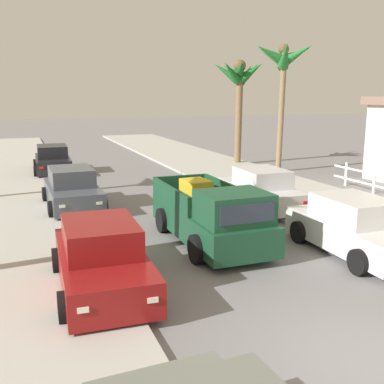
{
  "coord_description": "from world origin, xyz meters",
  "views": [
    {
      "loc": [
        -5.05,
        -5.25,
        4.23
      ],
      "look_at": [
        -0.0,
        8.1,
        1.2
      ],
      "focal_mm": 43.08,
      "sensor_mm": 36.0,
      "label": 1
    }
  ],
  "objects_px": {
    "pickup_truck": "(212,217)",
    "car_left_near": "(261,190)",
    "car_right_far": "(102,259)",
    "palm_tree_left_fore": "(240,80)",
    "car_right_near": "(72,190)",
    "palm_tree_right_fore": "(283,63)",
    "car_left_far": "(53,160)",
    "car_left_mid": "(355,228)"
  },
  "relations": [
    {
      "from": "car_right_near",
      "to": "car_left_far",
      "type": "distance_m",
      "value": 8.5
    },
    {
      "from": "car_left_mid",
      "to": "car_left_far",
      "type": "xyz_separation_m",
      "value": [
        -6.63,
        16.38,
        0.0
      ]
    },
    {
      "from": "car_left_near",
      "to": "palm_tree_right_fore",
      "type": "height_order",
      "value": "palm_tree_right_fore"
    },
    {
      "from": "car_right_near",
      "to": "palm_tree_right_fore",
      "type": "distance_m",
      "value": 13.59
    },
    {
      "from": "car_right_near",
      "to": "car_left_near",
      "type": "bearing_deg",
      "value": -21.44
    },
    {
      "from": "pickup_truck",
      "to": "palm_tree_left_fore",
      "type": "height_order",
      "value": "palm_tree_left_fore"
    },
    {
      "from": "pickup_truck",
      "to": "car_left_far",
      "type": "bearing_deg",
      "value": 103.21
    },
    {
      "from": "car_right_far",
      "to": "pickup_truck",
      "type": "bearing_deg",
      "value": 31.08
    },
    {
      "from": "car_right_far",
      "to": "palm_tree_left_fore",
      "type": "xyz_separation_m",
      "value": [
        11.15,
        15.87,
        4.36
      ]
    },
    {
      "from": "car_right_near",
      "to": "car_left_far",
      "type": "relative_size",
      "value": 1.0
    },
    {
      "from": "car_left_near",
      "to": "car_left_mid",
      "type": "distance_m",
      "value": 5.28
    },
    {
      "from": "palm_tree_right_fore",
      "to": "car_right_near",
      "type": "bearing_deg",
      "value": -158.97
    },
    {
      "from": "car_left_mid",
      "to": "palm_tree_left_fore",
      "type": "height_order",
      "value": "palm_tree_left_fore"
    },
    {
      "from": "pickup_truck",
      "to": "car_left_near",
      "type": "xyz_separation_m",
      "value": [
        3.35,
        3.17,
        -0.08
      ]
    },
    {
      "from": "car_right_near",
      "to": "car_left_mid",
      "type": "height_order",
      "value": "same"
    },
    {
      "from": "pickup_truck",
      "to": "car_left_far",
      "type": "distance_m",
      "value": 14.65
    },
    {
      "from": "car_left_mid",
      "to": "car_right_far",
      "type": "relative_size",
      "value": 1.0
    },
    {
      "from": "car_left_mid",
      "to": "car_right_far",
      "type": "xyz_separation_m",
      "value": [
        -6.8,
        -0.01,
        0.0
      ]
    },
    {
      "from": "car_right_far",
      "to": "palm_tree_left_fore",
      "type": "relative_size",
      "value": 0.69
    },
    {
      "from": "car_right_far",
      "to": "palm_tree_left_fore",
      "type": "height_order",
      "value": "palm_tree_left_fore"
    },
    {
      "from": "car_left_mid",
      "to": "palm_tree_right_fore",
      "type": "bearing_deg",
      "value": 67.22
    },
    {
      "from": "car_right_far",
      "to": "car_left_near",
      "type": "bearing_deg",
      "value": 37.59
    },
    {
      "from": "car_left_near",
      "to": "palm_tree_left_fore",
      "type": "relative_size",
      "value": 0.69
    },
    {
      "from": "car_left_far",
      "to": "car_right_near",
      "type": "bearing_deg",
      "value": -89.39
    },
    {
      "from": "car_left_far",
      "to": "car_right_far",
      "type": "xyz_separation_m",
      "value": [
        -0.17,
        -16.39,
        0.0
      ]
    },
    {
      "from": "car_right_near",
      "to": "car_right_far",
      "type": "distance_m",
      "value": 7.89
    },
    {
      "from": "pickup_truck",
      "to": "car_left_near",
      "type": "bearing_deg",
      "value": 43.39
    },
    {
      "from": "car_right_near",
      "to": "car_right_far",
      "type": "relative_size",
      "value": 1.0
    },
    {
      "from": "pickup_truck",
      "to": "car_left_far",
      "type": "relative_size",
      "value": 1.21
    },
    {
      "from": "pickup_truck",
      "to": "car_left_far",
      "type": "height_order",
      "value": "pickup_truck"
    },
    {
      "from": "car_right_near",
      "to": "pickup_truck",
      "type": "bearing_deg",
      "value": -60.52
    },
    {
      "from": "pickup_truck",
      "to": "car_left_near",
      "type": "height_order",
      "value": "pickup_truck"
    },
    {
      "from": "palm_tree_left_fore",
      "to": "car_right_far",
      "type": "bearing_deg",
      "value": -125.1
    },
    {
      "from": "car_left_far",
      "to": "palm_tree_right_fore",
      "type": "height_order",
      "value": "palm_tree_right_fore"
    },
    {
      "from": "car_right_near",
      "to": "palm_tree_right_fore",
      "type": "bearing_deg",
      "value": 21.03
    },
    {
      "from": "pickup_truck",
      "to": "palm_tree_right_fore",
      "type": "height_order",
      "value": "palm_tree_right_fore"
    },
    {
      "from": "car_right_far",
      "to": "palm_tree_right_fore",
      "type": "height_order",
      "value": "palm_tree_right_fore"
    },
    {
      "from": "pickup_truck",
      "to": "palm_tree_left_fore",
      "type": "distance_m",
      "value": 16.3
    },
    {
      "from": "car_left_mid",
      "to": "car_left_far",
      "type": "bearing_deg",
      "value": 112.03
    },
    {
      "from": "car_left_near",
      "to": "pickup_truck",
      "type": "bearing_deg",
      "value": -136.61
    },
    {
      "from": "car_left_far",
      "to": "palm_tree_left_fore",
      "type": "distance_m",
      "value": 11.83
    },
    {
      "from": "palm_tree_right_fore",
      "to": "pickup_truck",
      "type": "bearing_deg",
      "value": -129.54
    }
  ]
}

